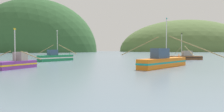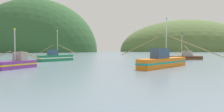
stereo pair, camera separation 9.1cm
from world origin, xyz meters
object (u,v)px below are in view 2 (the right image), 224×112
Objects in this scene: fishing_boat_orange at (163,61)px; fishing_boat_green at (56,57)px; fishing_boat_brown at (184,57)px; fishing_boat_purple at (16,63)px.

fishing_boat_green is at bearing 92.99° from fishing_boat_orange.
fishing_boat_orange is at bearing -92.76° from fishing_boat_green.
fishing_boat_brown is 2.01× the size of fishing_boat_purple.
fishing_boat_purple is (-21.04, 2.47, -0.21)m from fishing_boat_orange.
fishing_boat_brown is at bearing 149.41° from fishing_boat_purple.
fishing_boat_orange is at bearing 66.26° from fishing_boat_brown.
fishing_boat_orange is 25.45m from fishing_boat_brown.
fishing_boat_green is 32.54m from fishing_boat_brown.
fishing_boat_purple is at bearing 39.72° from fishing_boat_brown.
fishing_boat_green is at bearing -159.13° from fishing_boat_purple.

